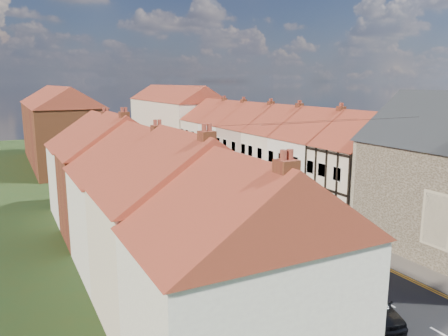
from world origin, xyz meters
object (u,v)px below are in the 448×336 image
at_px(car_near, 369,303).
at_px(pedestrian_right, 286,208).
at_px(car_distant, 111,155).
at_px(pedestrian_left_b, 202,217).
at_px(car_far, 130,170).
at_px(lamppost, 180,175).
at_px(car_mid, 175,199).
at_px(pedestrian_left, 324,322).

bearing_deg(car_near, pedestrian_right, 85.88).
relative_size(car_near, car_distant, 0.88).
distance_m(car_distant, pedestrian_right, 35.05).
xyz_separation_m(pedestrian_right, pedestrian_left_b, (-7.40, 0.48, 0.16)).
distance_m(car_near, car_far, 36.86).
distance_m(lamppost, car_distant, 30.16).
bearing_deg(pedestrian_left_b, car_mid, 72.32).
xyz_separation_m(car_mid, car_far, (0.00, 14.95, -0.06)).
bearing_deg(pedestrian_left, lamppost, 104.43).
bearing_deg(lamppost, car_mid, 77.90).
distance_m(pedestrian_left, pedestrian_left_b, 15.70).
height_order(lamppost, pedestrian_right, lamppost).
bearing_deg(lamppost, pedestrian_left_b, -88.40).
bearing_deg(pedestrian_right, car_mid, -50.52).
relative_size(car_distant, pedestrian_left, 2.95).
bearing_deg(car_near, pedestrian_left_b, 113.78).
height_order(pedestrian_left, pedestrian_left_b, pedestrian_left_b).
bearing_deg(pedestrian_left, pedestrian_right, 78.05).
bearing_deg(car_far, pedestrian_right, -88.54).
bearing_deg(pedestrian_left, car_near, 28.87).
bearing_deg(car_mid, car_near, -70.10).
xyz_separation_m(car_near, car_far, (-1.36, 36.83, -0.11)).
bearing_deg(car_distant, car_near, -92.87).
distance_m(car_far, pedestrian_left, 37.50).
bearing_deg(pedestrian_left_b, lamppost, 78.10).
relative_size(lamppost, car_far, 1.40).
xyz_separation_m(car_near, pedestrian_right, (5.54, 14.55, 0.14)).
relative_size(car_near, pedestrian_left, 2.59).
height_order(car_near, car_far, car_near).
distance_m(car_near, pedestrian_right, 15.57).
bearing_deg(pedestrian_right, lamppost, -34.57).
relative_size(car_distant, pedestrian_left_b, 2.67).
xyz_separation_m(car_distant, pedestrian_left, (-2.48, -49.64, 0.27)).
height_order(car_near, car_mid, car_near).
xyz_separation_m(car_distant, pedestrian_right, (6.32, -34.48, 0.20)).
xyz_separation_m(car_near, car_mid, (-1.36, 21.88, -0.05)).
xyz_separation_m(lamppost, pedestrian_right, (7.51, -4.48, -2.66)).
bearing_deg(pedestrian_right, car_near, 65.37).
relative_size(pedestrian_right, pedestrian_left_b, 0.83).
bearing_deg(lamppost, car_far, 88.03).
xyz_separation_m(car_far, pedestrian_right, (6.90, -22.29, 0.26)).
xyz_separation_m(lamppost, car_distant, (1.20, 30.00, -2.86)).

